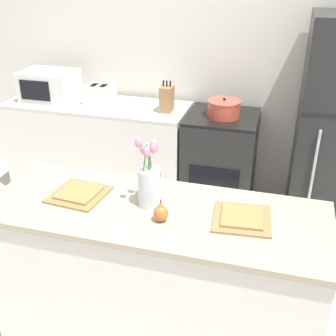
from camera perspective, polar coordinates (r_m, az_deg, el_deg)
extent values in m
plane|color=beige|center=(2.79, -1.49, -21.57)|extent=(10.00, 10.00, 0.00)
cube|color=silver|center=(3.89, 7.28, 15.57)|extent=(5.20, 0.08, 2.70)
cube|color=silver|center=(2.49, -1.62, -14.85)|extent=(1.76, 0.62, 0.87)
cube|color=tan|center=(2.21, -1.77, -5.99)|extent=(1.80, 0.66, 0.03)
cube|color=silver|center=(4.09, -9.21, 2.47)|extent=(1.68, 0.60, 0.86)
cube|color=beige|center=(3.94, -9.68, 8.38)|extent=(1.68, 0.60, 0.03)
cube|color=black|center=(3.78, 7.01, 0.57)|extent=(0.60, 0.60, 0.87)
cube|color=black|center=(3.61, 7.40, 6.92)|extent=(0.60, 0.60, 0.02)
cube|color=black|center=(3.53, 6.18, -1.98)|extent=(0.42, 0.01, 0.28)
cylinder|color=#B2B5B7|center=(3.39, 19.00, -1.04)|extent=(0.02, 0.02, 0.75)
cylinder|color=silver|center=(2.19, -2.54, -2.64)|extent=(0.12, 0.12, 0.21)
cylinder|color=#4C9342|center=(2.15, -2.32, -0.88)|extent=(0.04, 0.01, 0.26)
ellipsoid|color=pink|center=(2.08, -1.99, 2.63)|extent=(0.03, 0.03, 0.05)
cylinder|color=#4C9342|center=(2.17, -2.17, -0.67)|extent=(0.02, 0.04, 0.25)
ellipsoid|color=pink|center=(2.12, -1.90, 3.04)|extent=(0.04, 0.04, 0.06)
cylinder|color=#4C9342|center=(2.17, -2.77, -0.93)|extent=(0.06, 0.07, 0.22)
ellipsoid|color=pink|center=(2.15, -3.31, 2.58)|extent=(0.04, 0.04, 0.06)
cylinder|color=#4C9342|center=(2.14, -3.36, -0.53)|extent=(0.04, 0.03, 0.30)
ellipsoid|color=pink|center=(2.06, -4.02, 3.47)|extent=(0.04, 0.04, 0.05)
cylinder|color=#4C9342|center=(2.14, -2.66, -1.14)|extent=(0.01, 0.04, 0.25)
ellipsoid|color=pink|center=(2.06, -2.83, 2.14)|extent=(0.04, 0.04, 0.05)
ellipsoid|color=#C66B33|center=(2.09, -0.97, -6.17)|extent=(0.07, 0.07, 0.09)
cone|color=#C66B33|center=(2.06, -0.98, -5.04)|extent=(0.04, 0.04, 0.03)
cylinder|color=brown|center=(2.05, -0.99, -4.50)|extent=(0.01, 0.01, 0.02)
cube|color=olive|center=(2.37, -11.96, -3.50)|extent=(0.31, 0.31, 0.01)
cube|color=#A37A42|center=(2.37, -11.99, -3.25)|extent=(0.22, 0.22, 0.01)
cube|color=olive|center=(2.15, 9.96, -6.77)|extent=(0.31, 0.31, 0.01)
cube|color=#A37A42|center=(2.14, 9.99, -6.50)|extent=(0.22, 0.22, 0.01)
cube|color=silver|center=(3.90, -9.28, 9.79)|extent=(0.26, 0.18, 0.17)
cube|color=black|center=(3.90, -9.99, 11.02)|extent=(0.05, 0.11, 0.01)
cube|color=black|center=(3.86, -8.75, 10.96)|extent=(0.05, 0.11, 0.01)
cube|color=black|center=(3.95, -11.19, 10.24)|extent=(0.02, 0.02, 0.02)
cylinder|color=#CC4C38|center=(3.55, 7.56, 7.87)|extent=(0.27, 0.27, 0.13)
cylinder|color=#CC4C38|center=(3.53, 7.63, 8.95)|extent=(0.28, 0.28, 0.01)
sphere|color=black|center=(3.53, 7.65, 9.24)|extent=(0.02, 0.02, 0.02)
cube|color=white|center=(4.10, -15.73, 10.71)|extent=(0.48, 0.36, 0.27)
cube|color=black|center=(3.98, -17.60, 9.97)|extent=(0.29, 0.01, 0.18)
cube|color=#A37547|center=(3.64, -0.16, 9.32)|extent=(0.10, 0.14, 0.22)
cylinder|color=black|center=(3.61, -0.63, 11.41)|extent=(0.01, 0.01, 0.05)
cylinder|color=black|center=(3.60, -0.16, 11.37)|extent=(0.01, 0.01, 0.05)
cylinder|color=black|center=(3.59, 0.31, 11.34)|extent=(0.01, 0.01, 0.05)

